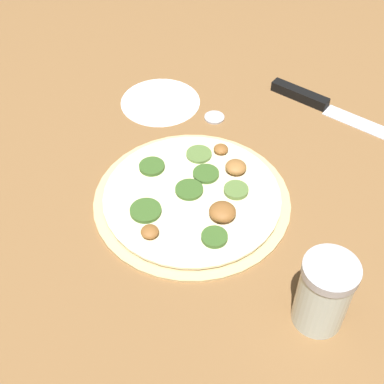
{
  "coord_description": "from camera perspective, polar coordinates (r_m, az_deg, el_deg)",
  "views": [
    {
      "loc": [
        -0.48,
        0.24,
        0.58
      ],
      "look_at": [
        0.0,
        0.0,
        0.02
      ],
      "focal_mm": 50.0,
      "sensor_mm": 36.0,
      "label": 1
    }
  ],
  "objects": [
    {
      "name": "ground_plane",
      "position": [
        0.79,
        0.0,
        -0.92
      ],
      "size": [
        3.0,
        3.0,
        0.0
      ],
      "primitive_type": "plane",
      "color": "brown"
    },
    {
      "name": "pizza",
      "position": [
        0.78,
        0.12,
        -0.55
      ],
      "size": [
        0.29,
        0.29,
        0.03
      ],
      "color": "#D6B77A",
      "rests_on": "ground_plane"
    },
    {
      "name": "knife",
      "position": [
        0.98,
        13.82,
        8.99
      ],
      "size": [
        0.29,
        0.16,
        0.02
      ],
      "rotation": [
        0.0,
        0.0,
        3.6
      ],
      "color": "silver",
      "rests_on": "ground_plane"
    },
    {
      "name": "spice_jar",
      "position": [
        0.65,
        13.89,
        -10.44
      ],
      "size": [
        0.07,
        0.07,
        0.1
      ],
      "color": "silver",
      "rests_on": "ground_plane"
    },
    {
      "name": "loose_cap",
      "position": [
        0.93,
        2.41,
        8.04
      ],
      "size": [
        0.03,
        0.03,
        0.01
      ],
      "color": "#B2B2B7",
      "rests_on": "ground_plane"
    },
    {
      "name": "flour_patch",
      "position": [
        0.97,
        -3.39,
        9.59
      ],
      "size": [
        0.14,
        0.14,
        0.0
      ],
      "color": "white",
      "rests_on": "ground_plane"
    }
  ]
}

